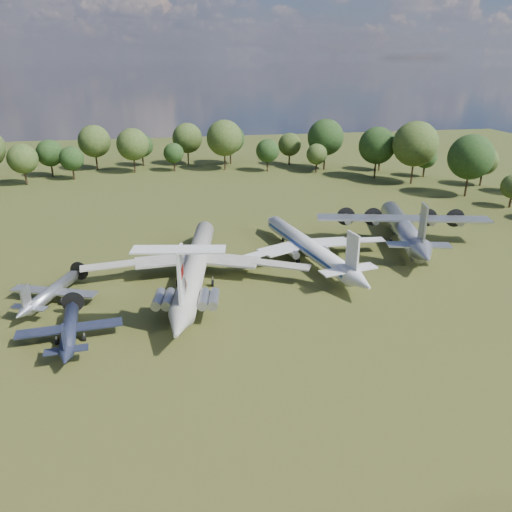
{
  "coord_description": "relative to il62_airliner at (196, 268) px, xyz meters",
  "views": [
    {
      "loc": [
        -4.85,
        -68.2,
        31.32
      ],
      "look_at": [
        7.49,
        -3.18,
        5.0
      ],
      "focal_mm": 35.0,
      "sensor_mm": 36.0,
      "label": 1
    }
  ],
  "objects": [
    {
      "name": "tu104_jet",
      "position": [
        18.86,
        5.11,
        -0.29
      ],
      "size": [
        35.03,
        42.45,
        3.77
      ],
      "primitive_type": null,
      "rotation": [
        0.0,
        0.0,
        0.19
      ],
      "color": "silver",
      "rests_on": "ground"
    },
    {
      "name": "ground",
      "position": [
        0.91,
        -0.65,
        -2.18
      ],
      "size": [
        300.0,
        300.0,
        0.0
      ],
      "primitive_type": "plane",
      "color": "#293F15",
      "rests_on": "ground"
    },
    {
      "name": "person_on_il62",
      "position": [
        -2.16,
        -12.01,
        3.09
      ],
      "size": [
        0.79,
        0.74,
        1.82
      ],
      "primitive_type": "imported",
      "rotation": [
        0.0,
        0.0,
        2.54
      ],
      "color": "#8F6149",
      "rests_on": "il62_airliner"
    },
    {
      "name": "an12_transport",
      "position": [
        38.01,
        9.92,
        0.09
      ],
      "size": [
        38.06,
        40.73,
        4.54
      ],
      "primitive_type": null,
      "rotation": [
        0.0,
        0.0,
        -0.24
      ],
      "color": "#9A9CA2",
      "rests_on": "ground"
    },
    {
      "name": "il62_airliner",
      "position": [
        0.0,
        0.0,
        0.0
      ],
      "size": [
        41.51,
        49.78,
        4.36
      ],
      "primitive_type": null,
      "rotation": [
        0.0,
        0.0,
        -0.18
      ],
      "color": "silver",
      "rests_on": "ground"
    },
    {
      "name": "small_prop_northwest",
      "position": [
        -19.91,
        -3.32,
        -0.95
      ],
      "size": [
        17.52,
        20.05,
        2.45
      ],
      "primitive_type": null,
      "rotation": [
        0.0,
        0.0,
        -0.37
      ],
      "color": "#93959A",
      "rests_on": "ground"
    },
    {
      "name": "small_prop_west",
      "position": [
        -15.98,
        -14.27,
        -0.97
      ],
      "size": [
        13.5,
        17.5,
        2.42
      ],
      "primitive_type": null,
      "rotation": [
        0.0,
        0.0,
        0.09
      ],
      "color": "#161A32",
      "rests_on": "ground"
    }
  ]
}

